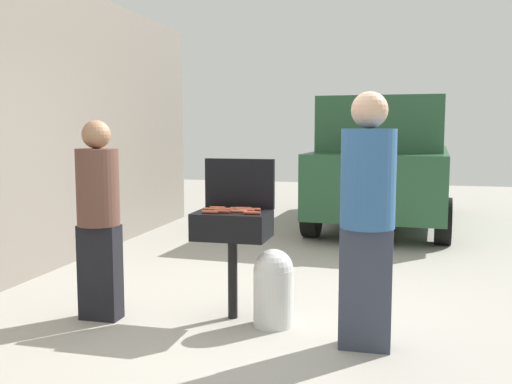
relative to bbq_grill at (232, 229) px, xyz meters
name	(u,v)px	position (x,y,z in m)	size (l,w,h in m)	color
ground_plane	(249,316)	(0.12, 0.07, -0.75)	(24.00, 24.00, 0.00)	#9E998E
house_wall_side	(39,125)	(-2.50, 1.07, 0.85)	(0.24, 8.00, 3.19)	slate
bbq_grill	(232,229)	(0.00, 0.00, 0.00)	(0.60, 0.44, 0.89)	black
grill_lid_open	(240,183)	(0.00, 0.22, 0.35)	(0.60, 0.05, 0.42)	black
hot_dog_0	(238,209)	(0.02, 0.08, 0.15)	(0.03, 0.03, 0.13)	#C6593D
hot_dog_1	(239,211)	(0.07, -0.05, 0.15)	(0.03, 0.03, 0.13)	#C6593D
hot_dog_2	(246,210)	(0.12, 0.01, 0.15)	(0.03, 0.03, 0.13)	#AD4228
hot_dog_3	(244,208)	(0.07, 0.11, 0.15)	(0.03, 0.03, 0.13)	#B74C33
hot_dog_4	(226,210)	(-0.05, 0.00, 0.15)	(0.03, 0.03, 0.13)	#AD4228
hot_dog_5	(212,209)	(-0.18, 0.01, 0.15)	(0.03, 0.03, 0.13)	#C6593D
hot_dog_6	(252,209)	(0.15, 0.08, 0.15)	(0.03, 0.03, 0.13)	#B74C33
hot_dog_7	(252,213)	(0.19, -0.12, 0.15)	(0.03, 0.03, 0.13)	#AD4228
hot_dog_8	(223,211)	(-0.06, -0.09, 0.15)	(0.03, 0.03, 0.13)	#AD4228
hot_dog_9	(244,210)	(0.08, 0.05, 0.15)	(0.03, 0.03, 0.13)	#B74C33
hot_dog_10	(218,208)	(-0.16, 0.10, 0.15)	(0.03, 0.03, 0.13)	#B74C33
hot_dog_11	(224,209)	(-0.09, 0.04, 0.15)	(0.03, 0.03, 0.13)	#B74C33
hot_dog_12	(210,212)	(-0.14, -0.14, 0.15)	(0.03, 0.03, 0.13)	#B74C33
propane_tank	(273,286)	(0.37, -0.10, -0.43)	(0.32, 0.32, 0.62)	silver
person_left	(99,213)	(-1.05, -0.28, 0.14)	(0.34, 0.34, 1.63)	black
person_right	(367,212)	(1.10, -0.41, 0.24)	(0.38, 0.38, 1.82)	#333847
parked_minivan	(385,161)	(1.08, 5.14, 0.28)	(2.24, 4.50, 2.02)	#234C2D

